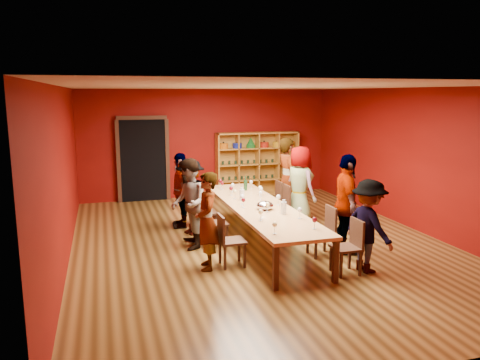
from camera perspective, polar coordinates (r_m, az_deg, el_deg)
name	(u,v)px	position (r m, az deg, el deg)	size (l,w,h in m)	color
room_shell	(260,167)	(8.85, 2.43, 1.57)	(7.10, 9.10, 3.04)	#4D3314
tasting_table	(259,208)	(9.01, 2.39, -3.47)	(1.10, 4.50, 0.75)	tan
doorway	(143,160)	(12.86, -11.73, 2.44)	(1.40, 0.17, 2.30)	black
shelving_unit	(257,161)	(13.42, 2.07, 2.37)	(2.40, 0.40, 1.80)	#B47A28
chair_person_left_1	(227,238)	(7.88, -1.54, -7.05)	(0.42, 0.42, 0.89)	black
person_left_1	(207,221)	(7.71, -4.05, -5.02)	(0.59, 0.43, 1.62)	#46464A
chair_person_left_2	(212,220)	(8.94, -3.45, -4.93)	(0.42, 0.42, 0.89)	black
person_left_2	(189,204)	(8.77, -6.27, -2.90)	(0.83, 0.45, 1.70)	white
chair_person_left_3	(202,210)	(9.76, -4.60, -3.64)	(0.42, 0.42, 0.89)	black
person_left_3	(191,197)	(9.65, -6.05, -2.05)	(1.02, 0.42, 1.58)	#4E4E53
chair_person_left_4	(197,203)	(10.33, -5.30, -2.86)	(0.42, 0.42, 0.89)	black
person_left_4	(181,190)	(10.20, -7.21, -1.23)	(0.96, 0.43, 1.63)	silver
chair_person_right_0	(351,243)	(7.79, 13.32, -7.54)	(0.42, 0.42, 0.89)	black
person_right_0	(369,226)	(7.87, 15.40, -5.42)	(0.99, 0.41, 1.53)	silver
chair_person_right_1	(325,228)	(8.55, 10.32, -5.82)	(0.42, 0.42, 0.89)	black
person_right_1	(346,204)	(8.63, 12.84, -2.91)	(1.07, 0.48, 1.82)	#5774B4
chair_person_right_3	(282,203)	(10.38, 5.15, -2.79)	(0.42, 0.42, 0.89)	black
person_right_3	(300,185)	(10.46, 7.31, -0.64)	(0.85, 0.46, 1.74)	#121433
chair_person_right_4	(274,198)	(10.82, 4.21, -2.24)	(0.42, 0.42, 0.89)	black
person_right_4	(287,179)	(10.84, 5.80, 0.18)	(0.69, 0.50, 1.88)	#5571B0
wine_glass_0	(235,192)	(9.56, -0.62, -1.47)	(0.08, 0.08, 0.19)	silver
wine_glass_1	(231,189)	(9.88, -1.10, -1.06)	(0.08, 0.08, 0.20)	silver
wine_glass_2	(261,212)	(8.04, 2.62, -3.87)	(0.07, 0.07, 0.18)	silver
wine_glass_3	(233,186)	(10.22, -0.90, -0.68)	(0.08, 0.08, 0.20)	silver
wine_glass_4	(300,210)	(8.10, 7.30, -3.70)	(0.08, 0.08, 0.20)	silver
wine_glass_5	(261,212)	(7.91, 2.52, -3.96)	(0.08, 0.08, 0.20)	silver
wine_glass_6	(260,188)	(9.89, 2.46, -1.03)	(0.08, 0.08, 0.21)	silver
wine_glass_7	(222,184)	(10.47, -2.18, -0.45)	(0.08, 0.08, 0.19)	silver
wine_glass_8	(315,220)	(7.53, 9.07, -4.89)	(0.08, 0.08, 0.19)	silver
wine_glass_9	(275,225)	(7.19, 4.26, -5.50)	(0.08, 0.08, 0.20)	silver
wine_glass_10	(243,200)	(8.81, 0.42, -2.51)	(0.08, 0.08, 0.19)	silver
wine_glass_11	(261,194)	(9.43, 2.53, -1.66)	(0.08, 0.08, 0.19)	silver
wine_glass_12	(220,182)	(10.64, -2.40, -0.19)	(0.09, 0.09, 0.21)	silver
wine_glass_13	(267,205)	(8.52, 3.36, -3.01)	(0.08, 0.08, 0.19)	silver
wine_glass_14	(261,189)	(9.77, 2.55, -1.15)	(0.08, 0.08, 0.21)	silver
wine_glass_15	(251,182)	(10.63, 1.37, -0.29)	(0.07, 0.07, 0.19)	silver
wine_glass_16	(242,197)	(9.03, 0.26, -2.11)	(0.08, 0.08, 0.21)	silver
wine_glass_17	(278,197)	(9.04, 4.69, -2.13)	(0.08, 0.08, 0.21)	silver
spittoon_bowl	(265,206)	(8.70, 3.06, -3.14)	(0.32, 0.32, 0.17)	silver
carafe_a	(242,195)	(9.41, 0.23, -1.79)	(0.14, 0.14, 0.27)	silver
carafe_b	(284,208)	(8.39, 5.34, -3.36)	(0.12, 0.12, 0.26)	silver
wine_bottle	(245,185)	(10.41, 0.67, -0.59)	(0.10, 0.10, 0.32)	#123319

